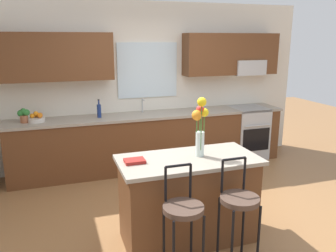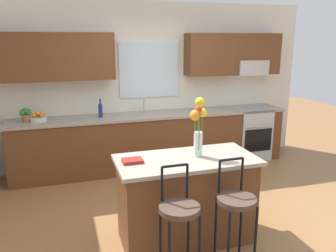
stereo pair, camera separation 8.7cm
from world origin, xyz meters
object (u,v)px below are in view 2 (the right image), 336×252
(kitchen_island, at_px, (186,199))
(cookbook, at_px, (132,161))
(bar_stool_near, at_px, (179,214))
(oven_range, at_px, (249,133))
(bar_stool_middle, at_px, (236,205))
(bottle_olive_oil, at_px, (100,110))
(flower_vase, at_px, (198,124))
(potted_plant_small, at_px, (26,114))
(fruit_bowl_oranges, at_px, (38,118))

(kitchen_island, xyz_separation_m, cookbook, (-0.55, 0.05, 0.47))
(bar_stool_near, bearing_deg, oven_range, 49.95)
(bar_stool_middle, height_order, bottle_olive_oil, bottle_olive_oil)
(bar_stool_middle, relative_size, cookbook, 5.21)
(kitchen_island, bearing_deg, oven_range, 46.93)
(flower_vase, distance_m, cookbook, 0.76)
(flower_vase, relative_size, cookbook, 3.13)
(bar_stool_near, distance_m, potted_plant_small, 3.13)
(oven_range, xyz_separation_m, bar_stool_near, (-2.29, -2.73, 0.18))
(oven_range, relative_size, potted_plant_small, 4.30)
(bar_stool_middle, height_order, flower_vase, flower_vase)
(bar_stool_near, bearing_deg, potted_plant_small, 117.44)
(oven_range, xyz_separation_m, kitchen_island, (-2.02, -2.16, 0.00))
(bar_stool_middle, bearing_deg, kitchen_island, 115.82)
(oven_range, height_order, fruit_bowl_oranges, fruit_bowl_oranges)
(flower_vase, xyz_separation_m, fruit_bowl_oranges, (-1.66, 2.16, -0.30))
(potted_plant_small, bearing_deg, flower_vase, -49.70)
(oven_range, distance_m, bottle_olive_oil, 2.70)
(cookbook, xyz_separation_m, bottle_olive_oil, (-0.07, 2.14, 0.10))
(bar_stool_middle, bearing_deg, potted_plant_small, 125.72)
(kitchen_island, height_order, potted_plant_small, potted_plant_small)
(bar_stool_near, xyz_separation_m, bar_stool_middle, (0.55, 0.00, 0.00))
(oven_range, height_order, bar_stool_near, bar_stool_near)
(cookbook, bearing_deg, bar_stool_near, -65.62)
(bar_stool_middle, xyz_separation_m, bottle_olive_oil, (-0.90, 2.75, 0.40))
(oven_range, relative_size, cookbook, 4.60)
(flower_vase, relative_size, fruit_bowl_oranges, 2.61)
(potted_plant_small, bearing_deg, kitchen_island, -52.04)
(oven_range, xyz_separation_m, potted_plant_small, (-3.72, 0.02, 0.58))
(kitchen_island, relative_size, potted_plant_small, 6.74)
(oven_range, relative_size, fruit_bowl_oranges, 3.83)
(cookbook, bearing_deg, kitchen_island, -4.85)
(fruit_bowl_oranges, bearing_deg, bar_stool_middle, -56.70)
(oven_range, distance_m, fruit_bowl_oranges, 3.59)
(kitchen_island, bearing_deg, flower_vase, 9.68)
(fruit_bowl_oranges, bearing_deg, flower_vase, -52.45)
(bar_stool_middle, relative_size, flower_vase, 1.66)
(kitchen_island, relative_size, cookbook, 7.22)
(bar_stool_middle, relative_size, bottle_olive_oil, 3.65)
(kitchen_island, xyz_separation_m, bottle_olive_oil, (-0.62, 2.18, 0.57))
(bar_stool_near, relative_size, bottle_olive_oil, 3.65)
(cookbook, height_order, bottle_olive_oil, bottle_olive_oil)
(bar_stool_near, xyz_separation_m, bottle_olive_oil, (-0.35, 2.75, 0.40))
(kitchen_island, height_order, bottle_olive_oil, bottle_olive_oil)
(cookbook, bearing_deg, bar_stool_middle, -36.59)
(oven_range, bearing_deg, cookbook, -140.61)
(cookbook, bearing_deg, potted_plant_small, 118.29)
(flower_vase, bearing_deg, kitchen_island, -170.32)
(bar_stool_middle, xyz_separation_m, flower_vase, (-0.15, 0.59, 0.63))
(bar_stool_near, xyz_separation_m, cookbook, (-0.28, 0.62, 0.30))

